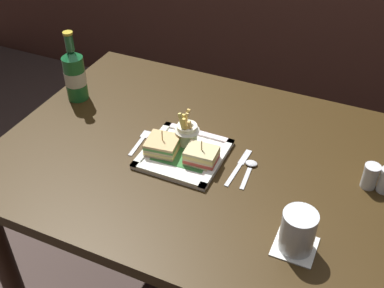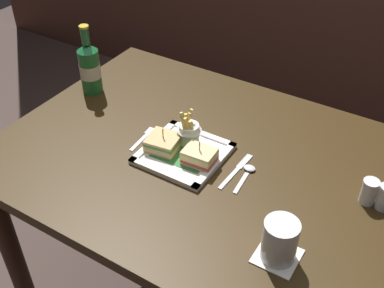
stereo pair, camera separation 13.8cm
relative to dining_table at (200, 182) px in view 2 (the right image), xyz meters
name	(u,v)px [view 2 (the right image)]	position (x,y,z in m)	size (l,w,h in m)	color
dining_table	(200,182)	(0.00, 0.00, 0.00)	(1.19, 0.89, 0.77)	#32220D
square_plate	(184,154)	(-0.04, -0.03, 0.12)	(0.23, 0.23, 0.02)	white
sandwich_half_left	(163,143)	(-0.10, -0.04, 0.14)	(0.10, 0.10, 0.07)	tan
sandwich_half_right	(199,156)	(0.02, -0.04, 0.15)	(0.09, 0.07, 0.08)	beige
fries_cup	(189,130)	(-0.05, 0.02, 0.17)	(0.08, 0.08, 0.11)	white
beer_bottle	(90,67)	(-0.51, 0.11, 0.21)	(0.07, 0.07, 0.24)	#216F30
drink_coaster	(277,256)	(0.35, -0.23, 0.11)	(0.10, 0.10, 0.00)	white
water_glass	(279,242)	(0.35, -0.23, 0.16)	(0.08, 0.08, 0.11)	silver
fork	(144,137)	(-0.19, -0.02, 0.11)	(0.03, 0.13, 0.00)	silver
knife	(237,170)	(0.13, -0.01, 0.11)	(0.02, 0.17, 0.00)	silver
spoon	(247,172)	(0.16, 0.00, 0.12)	(0.03, 0.12, 0.01)	silver
salt_shaker	(369,193)	(0.47, 0.06, 0.14)	(0.04, 0.04, 0.07)	silver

